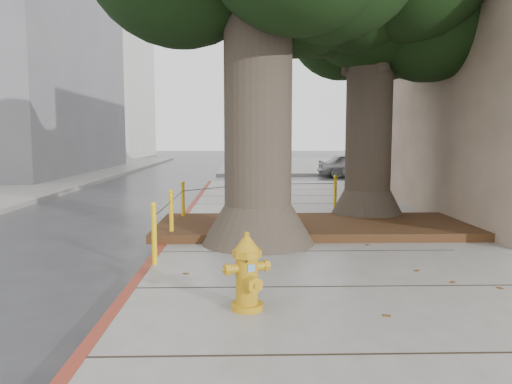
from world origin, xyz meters
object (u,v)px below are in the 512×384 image
car_dark (2,169)px  car_silver (354,165)px  car_red (392,166)px  fire_hydrant (247,272)px

car_dark → car_silver: bearing=9.8°
car_red → car_dark: 18.91m
car_silver → car_dark: (-16.79, -2.11, -0.05)m
fire_hydrant → car_dark: bearing=100.3°
fire_hydrant → car_red: bearing=47.5°
fire_hydrant → car_red: size_ratio=0.24×
fire_hydrant → car_dark: car_dark is taller
car_dark → fire_hydrant: bearing=-55.4°
car_red → car_dark: bearing=96.2°
car_red → car_silver: bearing=89.8°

